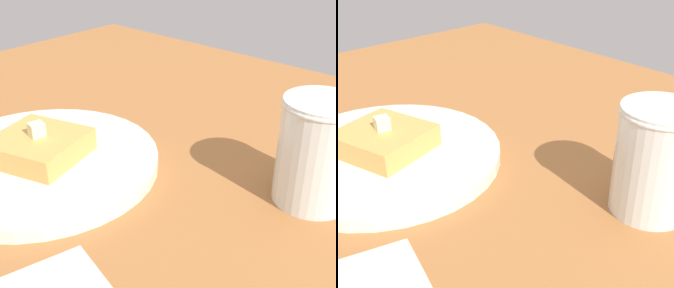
# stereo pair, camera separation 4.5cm
# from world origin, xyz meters

# --- Properties ---
(table_surface) EXTENTS (0.98, 0.98, 0.03)m
(table_surface) POSITION_xyz_m (0.00, 0.00, 0.01)
(table_surface) COLOR #9F6233
(table_surface) RESTS_ON ground
(plate) EXTENTS (0.25, 0.25, 0.01)m
(plate) POSITION_xyz_m (0.07, 0.00, 0.03)
(plate) COLOR silver
(plate) RESTS_ON table_surface
(toast_slice_center) EXTENTS (0.11, 0.11, 0.02)m
(toast_slice_center) POSITION_xyz_m (0.07, 0.00, 0.05)
(toast_slice_center) COLOR tan
(toast_slice_center) RESTS_ON plate
(butter_pat_primary) EXTENTS (0.02, 0.02, 0.01)m
(butter_pat_primary) POSITION_xyz_m (0.07, -0.00, 0.07)
(butter_pat_primary) COLOR beige
(butter_pat_primary) RESTS_ON toast_slice_center
(syrup_jar) EXTENTS (0.07, 0.07, 0.10)m
(syrup_jar) POSITION_xyz_m (-0.17, -0.14, 0.07)
(syrup_jar) COLOR #431F0F
(syrup_jar) RESTS_ON table_surface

